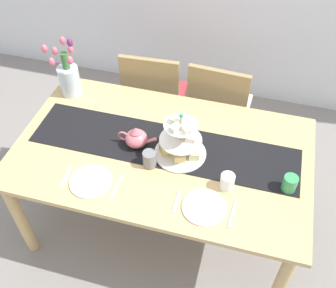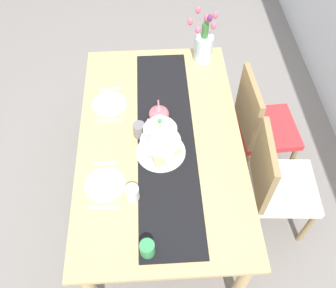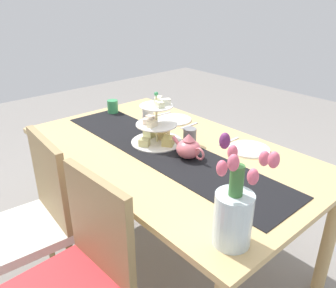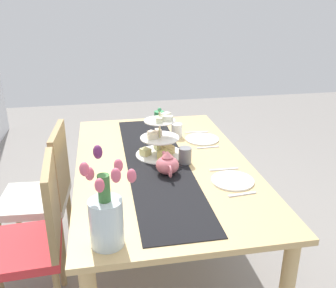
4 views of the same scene
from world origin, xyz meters
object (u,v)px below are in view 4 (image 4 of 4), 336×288
at_px(chair_left, 33,236).
at_px(dinner_plate_right, 202,139).
at_px(dinner_plate_left, 233,181).
at_px(tiered_cake_stand, 160,142).
at_px(tulip_vase, 106,215).
at_px(teapot, 167,164).
at_px(fork_left, 242,194).
at_px(mug_grey, 185,155).
at_px(chair_right, 44,190).
at_px(knife_right, 197,132).
at_px(knife_left, 224,169).
at_px(dining_table, 163,176).
at_px(mug_white_text, 177,130).
at_px(mug_orange, 159,117).
at_px(fork_right, 208,147).

bearing_deg(chair_left, dinner_plate_right, -60.78).
bearing_deg(dinner_plate_left, chair_left, 88.44).
xyz_separation_m(tiered_cake_stand, tulip_vase, (-0.84, 0.35, 0.05)).
bearing_deg(teapot, dinner_plate_right, -34.74).
height_order(fork_left, dinner_plate_right, dinner_plate_right).
bearing_deg(dinner_plate_left, mug_grey, 36.53).
distance_m(chair_right, mug_grey, 0.94).
relative_size(dinner_plate_right, knife_right, 1.35).
bearing_deg(tiered_cake_stand, teapot, 179.54).
relative_size(tiered_cake_stand, teapot, 1.28).
distance_m(fork_left, knife_left, 0.29).
relative_size(dinner_plate_left, fork_left, 1.53).
bearing_deg(dining_table, mug_white_text, -22.51).
height_order(knife_left, knife_right, same).
height_order(dining_table, knife_right, knife_right).
distance_m(tiered_cake_stand, mug_white_text, 0.34).
distance_m(chair_right, dinner_plate_left, 1.21).
height_order(tiered_cake_stand, tulip_vase, tulip_vase).
bearing_deg(teapot, knife_right, -27.96).
bearing_deg(dinner_plate_left, tiered_cake_stand, 38.13).
height_order(chair_right, dinner_plate_left, chair_right).
xyz_separation_m(chair_right, knife_left, (-0.38, -1.06, 0.24)).
height_order(dining_table, mug_orange, mug_orange).
relative_size(tulip_vase, dinner_plate_right, 1.79).
height_order(dinner_plate_right, mug_orange, mug_orange).
xyz_separation_m(tiered_cake_stand, mug_grey, (-0.14, -0.13, -0.04)).
bearing_deg(knife_right, mug_white_text, 109.72).
height_order(knife_left, fork_right, same).
distance_m(dinner_plate_left, knife_right, 0.77).
distance_m(dining_table, chair_left, 0.80).
distance_m(chair_right, fork_right, 1.09).
distance_m(tiered_cake_stand, mug_orange, 0.62).
relative_size(dining_table, chair_left, 1.89).
bearing_deg(chair_right, dining_table, -106.75).
xyz_separation_m(teapot, knife_right, (0.62, -0.33, -0.06)).
distance_m(tulip_vase, mug_grey, 0.85).
height_order(dining_table, mug_white_text, mug_white_text).
relative_size(chair_left, dinner_plate_right, 3.96).
bearing_deg(fork_right, mug_orange, 23.12).
bearing_deg(mug_white_text, dining_table, 157.49).
bearing_deg(fork_left, knife_right, 0.00).
xyz_separation_m(teapot, fork_right, (0.33, -0.33, -0.06)).
bearing_deg(knife_right, knife_left, 180.00).
bearing_deg(chair_right, dinner_plate_right, -84.79).
xyz_separation_m(chair_right, fork_left, (-0.67, -1.06, 0.24)).
bearing_deg(fork_left, dinner_plate_right, 0.00).
xyz_separation_m(mug_grey, mug_white_text, (0.44, -0.04, -0.00)).
distance_m(dining_table, dinner_plate_left, 0.46).
height_order(dinner_plate_left, mug_grey, mug_grey).
distance_m(teapot, fork_left, 0.45).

